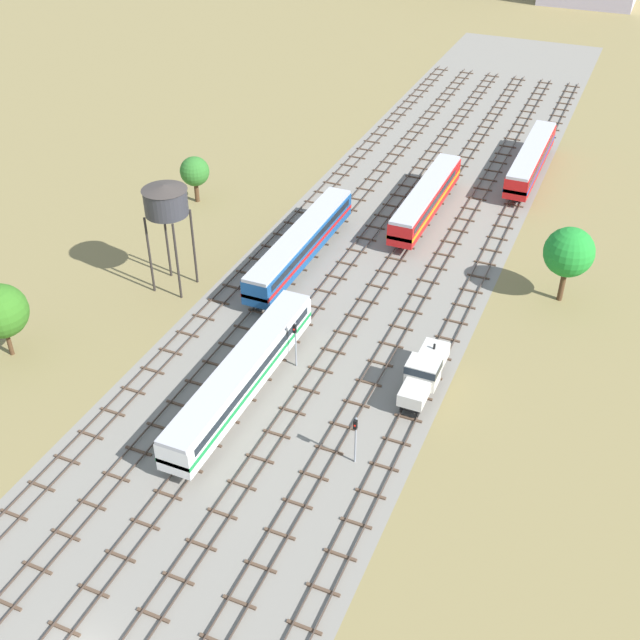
# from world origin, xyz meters

# --- Properties ---
(ground_plane) EXTENTS (480.00, 480.00, 0.00)m
(ground_plane) POSITION_xyz_m (0.00, 56.00, 0.00)
(ground_plane) COLOR olive
(ballast_bed) EXTENTS (26.93, 176.00, 0.01)m
(ballast_bed) POSITION_xyz_m (0.00, 56.00, 0.00)
(ballast_bed) COLOR gray
(ballast_bed) RESTS_ON ground
(track_far_left) EXTENTS (2.40, 126.00, 0.29)m
(track_far_left) POSITION_xyz_m (-11.46, 57.00, 0.14)
(track_far_left) COLOR #47382D
(track_far_left) RESTS_ON ground
(track_left) EXTENTS (2.40, 126.00, 0.29)m
(track_left) POSITION_xyz_m (-6.88, 57.00, 0.14)
(track_left) COLOR #47382D
(track_left) RESTS_ON ground
(track_centre_left) EXTENTS (2.40, 126.00, 0.29)m
(track_centre_left) POSITION_xyz_m (-2.29, 57.00, 0.14)
(track_centre_left) COLOR #47382D
(track_centre_left) RESTS_ON ground
(track_centre) EXTENTS (2.40, 126.00, 0.29)m
(track_centre) POSITION_xyz_m (2.29, 57.00, 0.14)
(track_centre) COLOR #47382D
(track_centre) RESTS_ON ground
(track_centre_right) EXTENTS (2.40, 126.00, 0.29)m
(track_centre_right) POSITION_xyz_m (6.88, 57.00, 0.14)
(track_centre_right) COLOR #47382D
(track_centre_right) RESTS_ON ground
(track_right) EXTENTS (2.40, 126.00, 0.29)m
(track_right) POSITION_xyz_m (11.46, 57.00, 0.14)
(track_right) COLOR #47382D
(track_right) RESTS_ON ground
(passenger_coach_centre_left_nearest) EXTENTS (2.96, 22.00, 3.80)m
(passenger_coach_centre_left_nearest) POSITION_xyz_m (-2.29, 25.54, 2.61)
(passenger_coach_centre_left_nearest) COLOR white
(passenger_coach_centre_left_nearest) RESTS_ON ground
(shunter_loco_right_near) EXTENTS (2.74, 8.46, 3.10)m
(shunter_loco_right_near) POSITION_xyz_m (11.46, 32.46, 2.01)
(shunter_loco_right_near) COLOR beige
(shunter_loco_right_near) RESTS_ON ground
(passenger_coach_left_mid) EXTENTS (2.96, 22.00, 3.80)m
(passenger_coach_left_mid) POSITION_xyz_m (-6.88, 47.65, 2.61)
(passenger_coach_left_mid) COLOR #194C8C
(passenger_coach_left_mid) RESTS_ON ground
(diesel_railcar_centre_midfar) EXTENTS (2.96, 20.50, 3.80)m
(diesel_railcar_centre_midfar) POSITION_xyz_m (2.29, 63.23, 2.60)
(diesel_railcar_centre_midfar) COLOR red
(diesel_railcar_centre_midfar) RESTS_ON ground
(diesel_railcar_right_far) EXTENTS (2.96, 20.50, 3.80)m
(diesel_railcar_right_far) POSITION_xyz_m (11.46, 79.66, 2.60)
(diesel_railcar_right_far) COLOR red
(diesel_railcar_right_far) RESTS_ON ground
(water_tower) EXTENTS (4.47, 4.47, 11.51)m
(water_tower) POSITION_xyz_m (-16.98, 38.40, 9.80)
(water_tower) COLOR #2D2826
(water_tower) RESTS_ON ground
(signal_post_nearest) EXTENTS (0.28, 0.47, 4.71)m
(signal_post_nearest) POSITION_xyz_m (-0.00, 31.22, 3.03)
(signal_post_nearest) COLOR gray
(signal_post_nearest) RESTS_ON ground
(signal_post_near) EXTENTS (0.28, 0.47, 4.54)m
(signal_post_near) POSITION_xyz_m (9.17, 22.13, 2.93)
(signal_post_near) COLOR gray
(signal_post_near) RESTS_ON ground
(lineside_tree_0) EXTENTS (4.94, 4.94, 7.25)m
(lineside_tree_0) POSITION_xyz_m (-24.72, 22.56, 4.77)
(lineside_tree_0) COLOR #4C331E
(lineside_tree_0) RESTS_ON ground
(lineside_tree_1) EXTENTS (4.95, 4.95, 8.01)m
(lineside_tree_1) POSITION_xyz_m (20.03, 51.57, 5.50)
(lineside_tree_1) COLOR #4C331E
(lineside_tree_1) RESTS_ON ground
(lineside_tree_2) EXTENTS (3.59, 3.59, 5.81)m
(lineside_tree_2) POSITION_xyz_m (-24.97, 56.29, 3.97)
(lineside_tree_2) COLOR #4C331E
(lineside_tree_2) RESTS_ON ground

